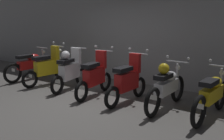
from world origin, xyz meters
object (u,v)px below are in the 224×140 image
object	(u,v)px
motorbike_slot_4	(128,81)
motorbike_slot_6	(212,95)
motorbike_slot_3	(95,76)
motorbike_slot_2	(70,70)
motorbike_slot_5	(167,86)
motorbike_slot_0	(30,65)
motorbike_slot_1	(47,68)

from	to	relation	value
motorbike_slot_4	motorbike_slot_6	distance (m)	1.95
motorbike_slot_4	motorbike_slot_6	world-z (taller)	motorbike_slot_4
motorbike_slot_6	motorbike_slot_3	bearing A→B (deg)	-176.55
motorbike_slot_2	motorbike_slot_4	size ratio (longest dim) A/B	1.00
motorbike_slot_5	motorbike_slot_6	xyz separation A→B (m)	(0.98, 0.03, -0.04)
motorbike_slot_6	motorbike_slot_2	bearing A→B (deg)	-178.38
motorbike_slot_0	motorbike_slot_5	xyz separation A→B (m)	(4.88, -0.05, 0.04)
motorbike_slot_4	motorbike_slot_5	bearing A→B (deg)	5.91
motorbike_slot_6	motorbike_slot_5	bearing A→B (deg)	-178.33
motorbike_slot_2	motorbike_slot_3	size ratio (longest dim) A/B	1.00
motorbike_slot_0	motorbike_slot_2	size ratio (longest dim) A/B	1.16
motorbike_slot_0	motorbike_slot_1	xyz separation A→B (m)	(0.98, -0.12, 0.04)
motorbike_slot_1	motorbike_slot_0	bearing A→B (deg)	172.97
motorbike_slot_1	motorbike_slot_3	xyz separation A→B (m)	(1.94, -0.08, 0.00)
motorbike_slot_5	motorbike_slot_6	size ratio (longest dim) A/B	1.00
motorbike_slot_1	motorbike_slot_3	bearing A→B (deg)	-2.22
motorbike_slot_1	motorbike_slot_4	distance (m)	2.92
motorbike_slot_1	motorbike_slot_2	bearing A→B (deg)	-0.52
motorbike_slot_1	motorbike_slot_6	bearing A→B (deg)	1.19
motorbike_slot_4	motorbike_slot_3	bearing A→B (deg)	-177.23
motorbike_slot_2	motorbike_slot_5	distance (m)	2.93
motorbike_slot_5	motorbike_slot_4	bearing A→B (deg)	-174.09
motorbike_slot_2	motorbike_slot_6	world-z (taller)	motorbike_slot_2
motorbike_slot_3	motorbike_slot_6	bearing A→B (deg)	3.45
motorbike_slot_3	motorbike_slot_5	size ratio (longest dim) A/B	0.86
motorbike_slot_5	motorbike_slot_6	world-z (taller)	same
motorbike_slot_0	motorbike_slot_4	xyz separation A→B (m)	(3.90, -0.15, 0.04)
motorbike_slot_5	motorbike_slot_6	bearing A→B (deg)	1.67
motorbike_slot_1	motorbike_slot_5	xyz separation A→B (m)	(3.90, 0.07, 0.00)
motorbike_slot_3	motorbike_slot_5	bearing A→B (deg)	4.33
motorbike_slot_3	motorbike_slot_2	bearing A→B (deg)	176.10
motorbike_slot_2	motorbike_slot_4	bearing A→B (deg)	-0.56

